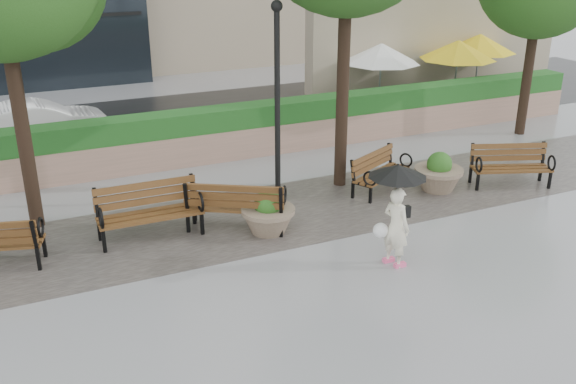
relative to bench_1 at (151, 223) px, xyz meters
name	(u,v)px	position (x,y,z in m)	size (l,w,h in m)	color
ground	(329,283)	(2.35, -2.99, -0.32)	(100.00, 100.00, 0.00)	gray
cobble_strip	(263,217)	(2.35, 0.01, -0.31)	(28.00, 3.20, 0.01)	#383330
hedge_wall	(204,136)	(2.35, 4.01, 0.35)	(24.00, 0.80, 1.35)	tan
cafe_wall	(438,43)	(11.85, 7.01, 1.68)	(10.00, 0.60, 4.00)	tan
cafe_hedge	(463,102)	(11.35, 4.81, 0.13)	(8.00, 0.50, 0.90)	#20551C
asphalt_street	(166,122)	(2.35, 8.01, -0.32)	(40.00, 7.00, 0.00)	black
bench_1	(151,223)	(0.00, 0.00, 0.00)	(2.00, 0.81, 1.07)	brown
bench_2	(237,215)	(1.65, -0.33, 0.00)	(2.07, 1.67, 1.05)	brown
bench_3	(380,180)	(5.38, 0.26, -0.05)	(1.77, 1.33, 0.89)	brown
bench_4	(510,174)	(8.32, -0.74, -0.03)	(1.93, 1.30, 0.97)	brown
planter_left	(268,216)	(2.17, -0.72, 0.03)	(1.07, 1.07, 0.89)	#7F6B56
planter_right	(438,176)	(6.61, -0.27, 0.05)	(1.11, 1.11, 0.93)	#7F6B56
lamppost	(277,118)	(2.99, 0.67, 1.59)	(0.28, 0.28, 4.32)	black
patio_umb_white	(381,54)	(8.90, 5.98, 1.67)	(2.50, 2.50, 2.30)	black
patio_umb_yellow_a	(458,50)	(11.53, 5.50, 1.67)	(2.50, 2.50, 2.30)	black
patio_umb_yellow_b	(480,44)	(13.08, 6.30, 1.67)	(2.50, 2.50, 2.30)	black
car_right	(39,123)	(-1.42, 7.17, 0.31)	(1.32, 3.78, 1.25)	white
pedestrian	(396,205)	(3.70, -2.86, 0.83)	(1.02, 1.02, 1.88)	#F0E8CA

